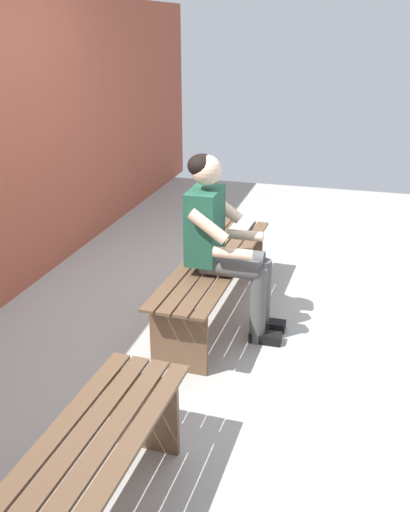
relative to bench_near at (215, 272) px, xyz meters
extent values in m
cube|color=#9E9E99|center=(1.14, 1.00, -0.37)|extent=(10.00, 7.00, 0.04)
cube|color=brown|center=(-0.01, -0.16, 0.10)|extent=(1.81, 0.15, 0.02)
cube|color=brown|center=(0.00, -0.05, 0.10)|extent=(1.81, 0.15, 0.02)
cube|color=brown|center=(0.00, 0.05, 0.10)|extent=(1.81, 0.15, 0.02)
cube|color=brown|center=(0.01, 0.16, 0.10)|extent=(1.81, 0.15, 0.02)
cube|color=brown|center=(-0.78, 0.02, -0.13)|extent=(0.04, 0.38, 0.44)
cube|color=brown|center=(0.78, -0.02, -0.13)|extent=(0.04, 0.38, 0.44)
cube|color=brown|center=(2.28, -0.16, 0.10)|extent=(1.81, 0.15, 0.02)
cube|color=brown|center=(2.28, -0.05, 0.10)|extent=(1.81, 0.15, 0.02)
cube|color=brown|center=(2.29, 0.05, 0.10)|extent=(1.81, 0.15, 0.02)
cube|color=brown|center=(2.29, 0.16, 0.10)|extent=(1.81, 0.15, 0.02)
cube|color=brown|center=(1.50, 0.02, -0.13)|extent=(0.04, 0.38, 0.44)
cube|color=#1E513D|center=(0.20, -0.02, 0.43)|extent=(0.34, 0.20, 0.50)
sphere|color=beige|center=(0.20, -0.01, 0.81)|extent=(0.20, 0.20, 0.20)
ellipsoid|color=black|center=(0.20, -0.04, 0.84)|extent=(0.20, 0.19, 0.15)
cylinder|color=#4C4C4C|center=(0.11, 0.18, 0.18)|extent=(0.13, 0.40, 0.13)
cylinder|color=#4C4C4C|center=(0.29, 0.18, 0.18)|extent=(0.13, 0.40, 0.13)
cylinder|color=#4C4C4C|center=(0.11, 0.38, -0.09)|extent=(0.11, 0.11, 0.53)
cube|color=black|center=(0.11, 0.44, -0.32)|extent=(0.10, 0.22, 0.07)
cylinder|color=#4C4C4C|center=(0.29, 0.38, -0.09)|extent=(0.11, 0.11, 0.53)
cube|color=black|center=(0.29, 0.44, -0.32)|extent=(0.10, 0.22, 0.07)
cylinder|color=beige|center=(-0.01, 0.06, 0.50)|extent=(0.08, 0.28, 0.23)
cylinder|color=beige|center=(0.02, 0.22, 0.32)|extent=(0.07, 0.26, 0.07)
cylinder|color=beige|center=(0.41, 0.06, 0.50)|extent=(0.08, 0.28, 0.23)
cylinder|color=beige|center=(0.38, 0.22, 0.32)|extent=(0.07, 0.26, 0.07)
sphere|color=gold|center=(-0.32, -0.10, 0.14)|extent=(0.07, 0.07, 0.07)
cube|color=white|center=(-0.75, 0.04, 0.12)|extent=(0.20, 0.16, 0.02)
cube|color=white|center=(-0.54, 0.04, 0.12)|extent=(0.20, 0.16, 0.02)
cube|color=#1E478C|center=(-0.64, 0.04, 0.11)|extent=(0.42, 0.17, 0.01)
camera|label=1|loc=(3.69, 0.97, 1.69)|focal=39.82mm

